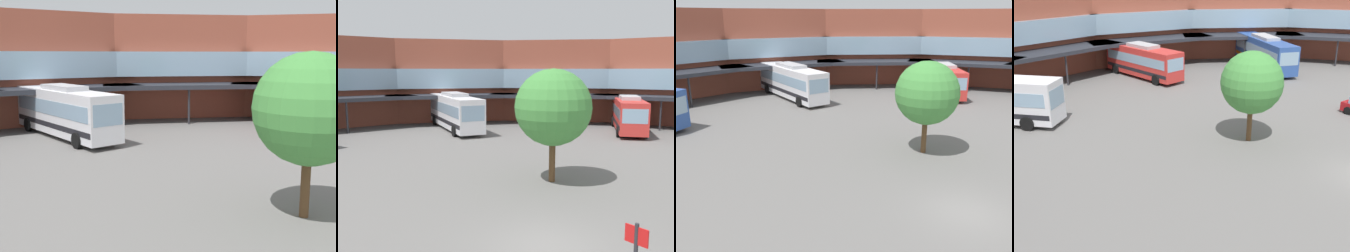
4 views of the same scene
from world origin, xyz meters
TOP-DOWN VIEW (x-y plane):
  - station_building at (0.00, 21.62)m, footprint 80.59×45.57m
  - bus_2 at (25.93, 10.22)m, footprint 11.52×9.01m
  - bus_3 at (16.95, 22.12)m, footprint 6.84×10.51m
  - plaza_tree at (3.02, 7.45)m, footprint 4.30×4.30m

SIDE VIEW (x-z plane):
  - bus_3 at x=16.95m, z-range 0.02..3.75m
  - bus_2 at x=25.93m, z-range 0.02..3.99m
  - plaza_tree at x=3.02m, z-range 1.03..7.42m
  - station_building at x=0.00m, z-range 0.02..10.03m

